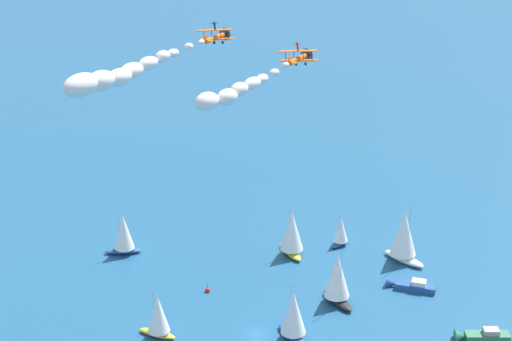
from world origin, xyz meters
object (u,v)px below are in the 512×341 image
object	(u,v)px
sailboat_near_centre	(337,278)
wingwalker_wingman	(297,45)
motorboat_trailing	(480,336)
marker_buoy	(208,290)
sailboat_outer_ring_e	(404,236)
sailboat_offshore	(124,234)
biplane_wingman	(299,58)
wingwalker_lead	(214,25)
sailboat_mid_cluster	(341,231)
biplane_lead	(216,37)
sailboat_outer_ring_d	(292,233)
motorboat_outer_ring_b	(409,285)
sailboat_far_port	(293,315)
sailboat_outer_ring_a	(158,316)

from	to	relation	value
sailboat_near_centre	wingwalker_wingman	bearing A→B (deg)	-85.26
motorboat_trailing	marker_buoy	world-z (taller)	motorboat_trailing
sailboat_outer_ring_e	wingwalker_wingman	distance (m)	68.56
sailboat_near_centre	sailboat_offshore	world-z (taller)	sailboat_near_centre
biplane_wingman	wingwalker_lead	bearing A→B (deg)	-173.39
sailboat_mid_cluster	biplane_lead	xyz separation A→B (m)	(-1.11, -43.95, 55.06)
wingwalker_lead	biplane_wingman	xyz separation A→B (m)	(16.83, 1.95, -3.83)
biplane_lead	biplane_wingman	world-z (taller)	biplane_lead
sailboat_outer_ring_e	biplane_wingman	distance (m)	66.91
sailboat_near_centre	wingwalker_wingman	world-z (taller)	wingwalker_wingman
sailboat_mid_cluster	sailboat_offshore	bearing A→B (deg)	-138.18
sailboat_outer_ring_d	marker_buoy	distance (m)	25.96
sailboat_offshore	sailboat_mid_cluster	distance (m)	51.32
sailboat_offshore	wingwalker_wingman	size ratio (longest dim) A/B	7.23
motorboat_outer_ring_b	wingwalker_wingman	xyz separation A→B (m)	(-7.92, -33.01, 58.37)
sailboat_outer_ring_d	biplane_lead	bearing A→B (deg)	-80.77
sailboat_far_port	wingwalker_lead	world-z (taller)	wingwalker_lead
sailboat_outer_ring_a	marker_buoy	world-z (taller)	sailboat_outer_ring_a
sailboat_near_centre	sailboat_outer_ring_a	world-z (taller)	sailboat_near_centre
wingwalker_wingman	marker_buoy	bearing A→B (deg)	167.57
sailboat_mid_cluster	wingwalker_wingman	distance (m)	71.25
sailboat_outer_ring_a	wingwalker_wingman	bearing A→B (deg)	30.78
marker_buoy	wingwalker_wingman	world-z (taller)	wingwalker_wingman
sailboat_outer_ring_a	sailboat_outer_ring_e	size ratio (longest dim) A/B	0.73
sailboat_outer_ring_a	sailboat_outer_ring_d	bearing A→B (deg)	88.61
sailboat_outer_ring_e	sailboat_far_port	bearing A→B (deg)	-92.31
sailboat_offshore	sailboat_outer_ring_a	size ratio (longest dim) A/B	1.08
biplane_lead	wingwalker_lead	world-z (taller)	wingwalker_lead
sailboat_near_centre	sailboat_outer_ring_e	bearing A→B (deg)	84.95
sailboat_near_centre	sailboat_mid_cluster	xyz separation A→B (m)	(-13.56, 23.37, -2.08)
sailboat_far_port	sailboat_mid_cluster	bearing A→B (deg)	109.26
sailboat_outer_ring_e	biplane_lead	xyz separation A→B (m)	(-16.89, -45.64, 52.35)
marker_buoy	wingwalker_wingman	size ratio (longest dim) A/B	1.37
marker_buoy	sailboat_far_port	bearing A→B (deg)	-9.03
motorboat_outer_ring_b	marker_buoy	bearing A→B (deg)	-141.41
sailboat_near_centre	marker_buoy	bearing A→B (deg)	-152.36
wingwalker_lead	sailboat_offshore	bearing A→B (deg)	165.14
sailboat_mid_cluster	biplane_lead	size ratio (longest dim) A/B	1.09
sailboat_near_centre	biplane_lead	bearing A→B (deg)	-125.49
sailboat_far_port	sailboat_offshore	distance (m)	52.66
sailboat_far_port	biplane_wingman	xyz separation A→B (m)	(1.34, -1.75, 51.75)
sailboat_outer_ring_a	biplane_lead	xyz separation A→B (m)	(6.38, 11.57, 54.07)
motorboat_outer_ring_b	wingwalker_lead	size ratio (longest dim) A/B	7.18
sailboat_near_centre	motorboat_outer_ring_b	distance (m)	17.87
motorboat_trailing	biplane_lead	bearing A→B (deg)	-150.35
motorboat_outer_ring_b	biplane_lead	bearing A→B (deg)	-124.68
motorboat_outer_ring_b	biplane_lead	distance (m)	71.82
sailboat_outer_ring_e	marker_buoy	size ratio (longest dim) A/B	6.71
marker_buoy	wingwalker_lead	size ratio (longest dim) A/B	1.37
motorboat_trailing	biplane_lead	world-z (taller)	biplane_lead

